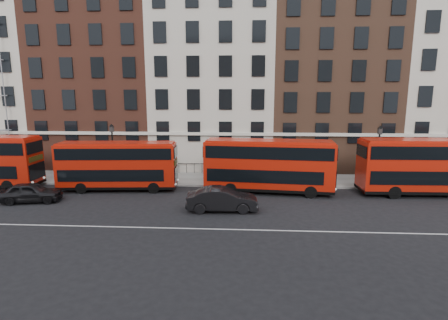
# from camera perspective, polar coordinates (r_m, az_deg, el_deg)

# --- Properties ---
(ground) EXTENTS (120.00, 120.00, 0.00)m
(ground) POSITION_cam_1_polar(r_m,az_deg,el_deg) (23.86, -5.39, -9.29)
(ground) COLOR black
(ground) RESTS_ON ground
(pavement) EXTENTS (80.00, 5.00, 0.15)m
(pavement) POSITION_cam_1_polar(r_m,az_deg,el_deg) (33.81, -2.70, -3.11)
(pavement) COLOR gray
(pavement) RESTS_ON ground
(kerb) EXTENTS (80.00, 0.30, 0.16)m
(kerb) POSITION_cam_1_polar(r_m,az_deg,el_deg) (31.41, -3.18, -4.19)
(kerb) COLOR gray
(kerb) RESTS_ON ground
(road_centre_line) EXTENTS (70.00, 0.12, 0.01)m
(road_centre_line) POSITION_cam_1_polar(r_m,az_deg,el_deg) (22.01, -6.19, -11.04)
(road_centre_line) COLOR white
(road_centre_line) RESTS_ON ground
(building_terrace) EXTENTS (64.00, 11.95, 22.00)m
(building_terrace) POSITION_cam_1_polar(r_m,az_deg,el_deg) (40.27, -2.14, 13.67)
(building_terrace) COLOR #BBB3A2
(building_terrace) RESTS_ON ground
(bus_b) EXTENTS (10.06, 3.14, 4.16)m
(bus_b) POSITION_cam_1_polar(r_m,az_deg,el_deg) (31.05, -17.03, -0.74)
(bus_b) COLOR #AF1709
(bus_b) RESTS_ON ground
(bus_c) EXTENTS (10.77, 3.54, 4.45)m
(bus_c) POSITION_cam_1_polar(r_m,az_deg,el_deg) (29.16, 7.20, -0.77)
(bus_c) COLOR #AF1709
(bus_c) RESTS_ON ground
(bus_d) EXTENTS (11.03, 2.89, 4.61)m
(bus_d) POSITION_cam_1_polar(r_m,az_deg,el_deg) (32.67, 30.47, -0.78)
(bus_d) COLOR #AF1709
(bus_d) RESTS_ON ground
(car_rear) EXTENTS (4.71, 2.59, 1.52)m
(car_rear) POSITION_cam_1_polar(r_m,az_deg,el_deg) (30.57, -29.01, -4.64)
(car_rear) COLOR black
(car_rear) RESTS_ON ground
(car_front) EXTENTS (5.12, 2.02, 1.66)m
(car_front) POSITION_cam_1_polar(r_m,az_deg,el_deg) (24.81, -0.30, -6.44)
(car_front) COLOR black
(car_front) RESTS_ON ground
(lamp_post_left) EXTENTS (0.44, 0.44, 5.33)m
(lamp_post_left) POSITION_cam_1_polar(r_m,az_deg,el_deg) (33.99, -17.69, 1.63)
(lamp_post_left) COLOR black
(lamp_post_left) RESTS_ON pavement
(lamp_post_right) EXTENTS (0.44, 0.44, 5.33)m
(lamp_post_right) POSITION_cam_1_polar(r_m,az_deg,el_deg) (33.40, 23.85, 1.06)
(lamp_post_right) COLOR black
(lamp_post_right) RESTS_ON pavement
(iron_railings) EXTENTS (6.60, 0.06, 1.00)m
(iron_railings) POSITION_cam_1_polar(r_m,az_deg,el_deg) (35.82, -2.34, -1.38)
(iron_railings) COLOR black
(iron_railings) RESTS_ON pavement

